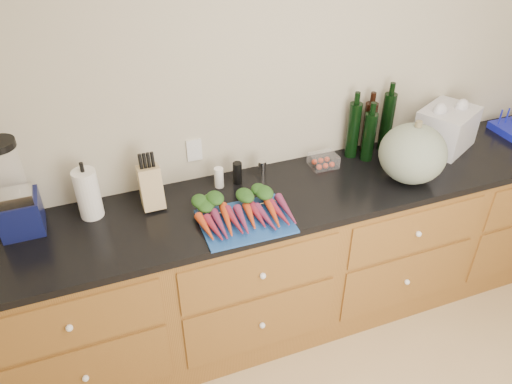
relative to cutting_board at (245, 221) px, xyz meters
name	(u,v)px	position (x,y,z in m)	size (l,w,h in m)	color
wall_back	(297,99)	(0.48, 0.48, 0.35)	(4.10, 0.05, 2.60)	#BEB69D
cabinets	(314,254)	(0.48, 0.16, -0.49)	(3.60, 0.64, 0.90)	brown
countertop	(319,188)	(0.48, 0.16, -0.03)	(3.64, 0.62, 0.04)	black
cutting_board	(245,221)	(0.00, 0.00, 0.00)	(0.43, 0.33, 0.01)	#1A4797
carrots	(242,211)	(0.00, 0.04, 0.03)	(0.44, 0.32, 0.06)	#D34318
squash	(413,154)	(0.96, 0.05, 0.15)	(0.35, 0.35, 0.32)	slate
blender_appliance	(13,194)	(-0.99, 0.32, 0.20)	(0.19, 0.19, 0.47)	#0E1344
paper_towel	(88,194)	(-0.68, 0.32, 0.12)	(0.11, 0.11, 0.25)	white
knife_block	(151,187)	(-0.39, 0.30, 0.10)	(0.11, 0.11, 0.21)	tan
grinder_salt	(219,178)	(-0.03, 0.34, 0.05)	(0.05, 0.05, 0.11)	white
grinder_pepper	(237,173)	(0.08, 0.34, 0.06)	(0.05, 0.05, 0.12)	black
canister_chrome	(262,169)	(0.22, 0.34, 0.05)	(0.05, 0.05, 0.10)	silver
tomato_box	(323,161)	(0.59, 0.33, 0.03)	(0.15, 0.12, 0.07)	white
bottles	(370,129)	(0.89, 0.37, 0.15)	(0.29, 0.15, 0.35)	black
grocery_bag	(446,128)	(1.37, 0.28, 0.11)	(0.33, 0.26, 0.24)	silver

